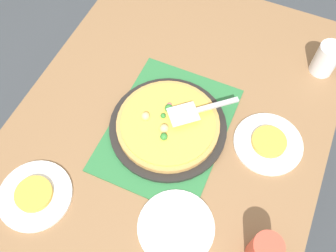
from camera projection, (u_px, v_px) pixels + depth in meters
ground_plane at (168, 200)px, 1.86m from camera, size 8.00×8.00×0.00m
dining_table at (168, 144)px, 1.30m from camera, size 1.40×1.00×0.75m
placemat at (168, 129)px, 1.21m from camera, size 0.48×0.36×0.01m
pizza_pan at (168, 127)px, 1.20m from camera, size 0.38×0.38×0.01m
pizza at (168, 124)px, 1.18m from camera, size 0.33×0.33×0.05m
plate_near_left at (35, 195)px, 1.09m from camera, size 0.22×0.22×0.01m
plate_far_right at (268, 143)px, 1.18m from camera, size 0.22×0.22×0.01m
plate_side at (176, 227)px, 1.05m from camera, size 0.22×0.22×0.01m
served_slice_left at (34, 194)px, 1.08m from camera, size 0.11×0.11×0.02m
served_slice_right at (269, 142)px, 1.17m from camera, size 0.11×0.11×0.02m
cup_near at (264, 251)px, 0.96m from camera, size 0.08×0.08×0.12m
cup_far at (326, 59)px, 1.27m from camera, size 0.08×0.08×0.12m
pizza_server at (198, 110)px, 1.16m from camera, size 0.18×0.20×0.01m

